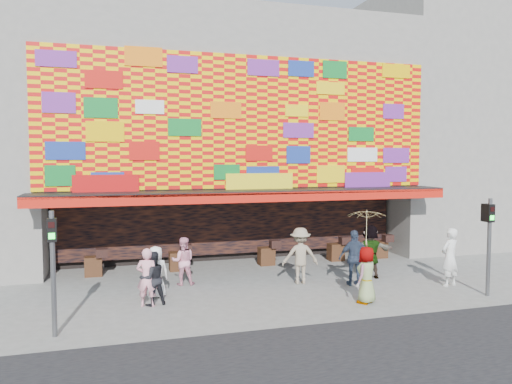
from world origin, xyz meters
TOP-DOWN VIEW (x-y plane):
  - ground at (0.00, 0.00)m, footprint 90.00×90.00m
  - shop_building at (0.00, 8.18)m, footprint 15.20×9.40m
  - neighbor_right at (13.00, 8.00)m, footprint 11.00×8.00m
  - signal_left at (-6.20, -1.50)m, footprint 0.22×0.20m
  - signal_right at (6.20, -1.50)m, footprint 0.22×0.20m
  - ped_a at (-3.59, 1.14)m, footprint 0.86×0.65m
  - ped_b at (-3.91, 0.33)m, footprint 0.70×0.56m
  - ped_c at (-3.75, 0.41)m, footprint 0.89×0.77m
  - ped_d at (1.22, 1.53)m, footprint 1.33×0.92m
  - ped_e at (2.86, 0.79)m, footprint 1.14×0.60m
  - ped_f at (3.85, 1.54)m, footprint 1.82×0.81m
  - ped_g at (2.24, -1.14)m, footprint 0.97×0.89m
  - ped_h at (5.82, -0.19)m, footprint 0.81×0.64m
  - ped_i at (-2.59, 2.46)m, footprint 0.86×0.71m
  - parasol at (2.24, -1.14)m, footprint 1.45×1.46m

SIDE VIEW (x-z plane):
  - ground at x=0.00m, z-range 0.00..0.00m
  - ped_c at x=-3.75m, z-range 0.00..1.56m
  - ped_a at x=-3.59m, z-range 0.00..1.57m
  - ped_i at x=-2.59m, z-range 0.00..1.60m
  - ped_g at x=2.24m, z-range 0.00..1.66m
  - ped_b at x=-3.91m, z-range 0.00..1.68m
  - ped_e at x=2.86m, z-range 0.00..1.85m
  - ped_d at x=1.22m, z-range 0.00..1.89m
  - ped_f at x=3.85m, z-range 0.00..1.90m
  - ped_h at x=5.82m, z-range 0.00..1.93m
  - signal_left at x=-6.20m, z-range 0.36..3.36m
  - signal_right at x=6.20m, z-range 0.36..3.36m
  - parasol at x=2.24m, z-range 1.22..3.22m
  - shop_building at x=0.00m, z-range 0.23..10.23m
  - neighbor_right at x=13.00m, z-range 0.00..12.00m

